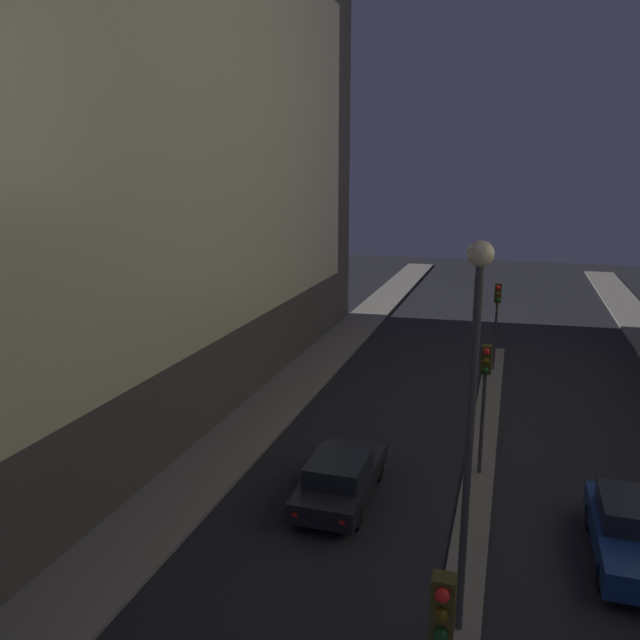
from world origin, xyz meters
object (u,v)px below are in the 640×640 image
object	(u,v)px
street_lamp	(473,386)
car_right_lane	(631,532)
traffic_light_mid	(485,380)
car_left_lane	(341,477)
traffic_light_far	(497,307)

from	to	relation	value
street_lamp	car_right_lane	xyz separation A→B (m)	(3.84, 3.81, -4.73)
traffic_light_mid	car_left_lane	distance (m)	5.34
traffic_light_mid	car_left_lane	xyz separation A→B (m)	(-3.84, -2.75, -2.49)
car_right_lane	car_left_lane	bearing A→B (deg)	174.68
car_right_lane	traffic_light_far	bearing A→B (deg)	104.78
street_lamp	car_right_lane	size ratio (longest dim) A/B	1.86
street_lamp	car_left_lane	distance (m)	7.62
traffic_light_mid	car_right_lane	distance (m)	5.72
car_right_lane	traffic_light_mid	bearing A→B (deg)	137.98
car_left_lane	traffic_light_far	bearing A→B (deg)	74.49
traffic_light_far	street_lamp	distance (m)	18.52
traffic_light_mid	street_lamp	world-z (taller)	street_lamp
traffic_light_far	car_left_lane	distance (m)	14.59
traffic_light_far	street_lamp	size ratio (longest dim) A/B	0.52
car_left_lane	car_right_lane	xyz separation A→B (m)	(7.69, -0.72, 0.04)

